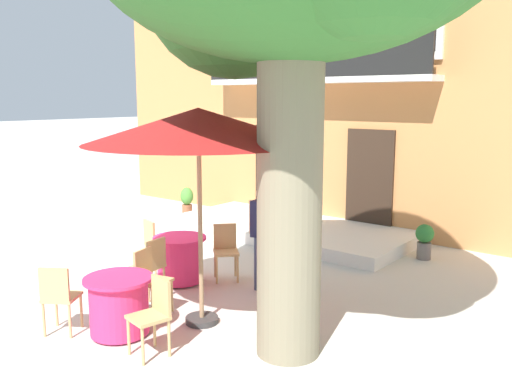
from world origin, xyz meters
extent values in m
plane|color=beige|center=(0.00, 0.00, 0.00)|extent=(120.00, 120.00, 0.00)
cube|color=#CC844C|center=(0.83, 7.00, 3.75)|extent=(13.00, 4.00, 7.50)
cube|color=#332319|center=(-0.47, 4.97, 1.15)|extent=(1.10, 0.08, 2.30)
cube|color=#332319|center=(2.13, 4.97, 1.15)|extent=(1.10, 0.08, 2.30)
cube|color=silver|center=(-1.37, 4.96, 4.65)|extent=(1.10, 0.08, 1.90)
cube|color=black|center=(-1.37, 4.93, 4.65)|extent=(0.84, 0.04, 1.60)
cube|color=silver|center=(0.83, 4.96, 4.65)|extent=(1.10, 0.08, 1.90)
cube|color=black|center=(0.83, 4.93, 4.65)|extent=(0.84, 0.04, 1.60)
cube|color=silver|center=(3.03, 4.96, 4.65)|extent=(1.10, 0.08, 1.90)
cube|color=black|center=(3.03, 4.93, 4.65)|extent=(0.84, 0.04, 1.60)
cube|color=silver|center=(0.83, 4.67, 3.34)|extent=(5.60, 0.65, 0.12)
cube|color=black|center=(0.83, 4.38, 3.85)|extent=(5.60, 0.06, 0.90)
cylinder|color=#B2B2B7|center=(-0.37, 4.50, 4.75)|extent=(0.04, 0.95, 1.33)
cube|color=red|center=(-0.37, 4.05, 5.05)|extent=(0.60, 0.29, 0.38)
cylinder|color=#B2B2B7|center=(2.03, 4.50, 4.75)|extent=(0.04, 0.95, 1.33)
cylinder|color=#995638|center=(-1.47, 4.70, 3.52)|extent=(0.32, 0.32, 0.23)
ellipsoid|color=#2D7533|center=(-1.47, 4.70, 3.81)|extent=(0.41, 0.41, 0.35)
cylinder|color=#47423D|center=(0.83, 4.70, 3.53)|extent=(0.30, 0.30, 0.27)
ellipsoid|color=#38843D|center=(0.83, 4.70, 3.88)|extent=(0.39, 0.39, 0.43)
cylinder|color=#995638|center=(3.13, 4.70, 3.52)|extent=(0.25, 0.25, 0.24)
ellipsoid|color=#38843D|center=(3.13, 4.70, 3.83)|extent=(0.32, 0.32, 0.38)
cube|color=silver|center=(0.83, 3.80, 0.12)|extent=(5.30, 2.41, 0.25)
cylinder|color=#7F755B|center=(4.04, -0.76, 1.72)|extent=(0.74, 0.74, 3.45)
cylinder|color=#E52D66|center=(2.09, -1.69, 0.37)|extent=(0.74, 0.74, 0.68)
cylinder|color=#E52D66|center=(2.09, -1.69, 0.74)|extent=(0.86, 0.86, 0.04)
cylinder|color=#2D2823|center=(2.09, -1.69, 0.01)|extent=(0.44, 0.44, 0.03)
cylinder|color=tan|center=(2.04, -0.76, 0.23)|extent=(0.04, 0.04, 0.45)
cylinder|color=tan|center=(2.12, -1.09, 0.23)|extent=(0.04, 0.04, 0.45)
cylinder|color=tan|center=(1.71, -0.84, 0.23)|extent=(0.04, 0.04, 0.45)
cylinder|color=tan|center=(1.79, -1.17, 0.23)|extent=(0.04, 0.04, 0.45)
cube|color=tan|center=(1.92, -0.97, 0.47)|extent=(0.48, 0.48, 0.04)
cube|color=tan|center=(1.74, -1.01, 0.70)|extent=(0.13, 0.38, 0.42)
cylinder|color=tan|center=(1.23, -2.05, 0.23)|extent=(0.04, 0.04, 0.45)
cylinder|color=tan|center=(1.51, -1.87, 0.23)|extent=(0.04, 0.04, 0.45)
cylinder|color=tan|center=(1.41, -2.34, 0.23)|extent=(0.04, 0.04, 0.45)
cylinder|color=tan|center=(1.70, -2.15, 0.23)|extent=(0.04, 0.04, 0.45)
cube|color=tan|center=(1.46, -2.10, 0.47)|extent=(0.55, 0.55, 0.04)
cube|color=tan|center=(1.56, -2.25, 0.70)|extent=(0.34, 0.24, 0.42)
cylinder|color=tan|center=(2.96, -2.04, 0.23)|extent=(0.04, 0.04, 0.45)
cylinder|color=tan|center=(2.63, -1.98, 0.23)|extent=(0.04, 0.04, 0.45)
cylinder|color=tan|center=(3.03, -1.71, 0.23)|extent=(0.04, 0.04, 0.45)
cylinder|color=tan|center=(2.69, -1.64, 0.23)|extent=(0.04, 0.04, 0.45)
cube|color=tan|center=(2.83, -1.84, 0.47)|extent=(0.47, 0.47, 0.04)
cube|color=tan|center=(2.86, -1.67, 0.70)|extent=(0.38, 0.11, 0.42)
cylinder|color=#E52D66|center=(1.23, 0.17, 0.37)|extent=(0.74, 0.74, 0.68)
cylinder|color=#E52D66|center=(1.23, 0.17, 0.74)|extent=(0.86, 0.86, 0.04)
cylinder|color=#2D2823|center=(1.23, 0.17, 0.01)|extent=(0.44, 0.44, 0.03)
cylinder|color=tan|center=(1.17, -0.77, 0.23)|extent=(0.04, 0.04, 0.45)
cylinder|color=tan|center=(1.13, -0.43, 0.23)|extent=(0.04, 0.04, 0.45)
cylinder|color=tan|center=(1.51, -0.73, 0.23)|extent=(0.04, 0.04, 0.45)
cylinder|color=tan|center=(1.47, -0.39, 0.23)|extent=(0.04, 0.04, 0.45)
cube|color=tan|center=(1.32, -0.58, 0.47)|extent=(0.44, 0.44, 0.04)
cube|color=tan|center=(1.50, -0.56, 0.70)|extent=(0.08, 0.38, 0.42)
cylinder|color=tan|center=(1.98, 0.73, 0.23)|extent=(0.04, 0.04, 0.45)
cylinder|color=tan|center=(1.75, 0.48, 0.23)|extent=(0.04, 0.04, 0.45)
cylinder|color=tan|center=(1.73, 0.96, 0.23)|extent=(0.04, 0.04, 0.45)
cylinder|color=tan|center=(1.50, 0.71, 0.23)|extent=(0.04, 0.04, 0.45)
cube|color=tan|center=(1.74, 0.72, 0.47)|extent=(0.57, 0.57, 0.04)
cube|color=tan|center=(1.61, 0.84, 0.70)|extent=(0.29, 0.31, 0.42)
cylinder|color=tan|center=(0.39, 0.58, 0.23)|extent=(0.04, 0.04, 0.45)
cylinder|color=tan|center=(0.72, 0.49, 0.23)|extent=(0.04, 0.04, 0.45)
cylinder|color=tan|center=(0.30, 0.25, 0.23)|extent=(0.04, 0.04, 0.45)
cylinder|color=tan|center=(0.63, 0.16, 0.23)|extent=(0.04, 0.04, 0.45)
cube|color=tan|center=(0.51, 0.37, 0.47)|extent=(0.49, 0.49, 0.04)
cube|color=tan|center=(0.46, 0.19, 0.70)|extent=(0.38, 0.14, 0.42)
cylinder|color=#997A56|center=(2.64, -0.78, 1.27)|extent=(0.06, 0.06, 2.55)
cylinder|color=#333333|center=(2.64, -0.78, 0.04)|extent=(0.44, 0.44, 0.08)
cone|color=#B21E1E|center=(2.64, -0.78, 2.62)|extent=(2.90, 2.90, 0.45)
cylinder|color=#995638|center=(-2.17, 3.62, 0.17)|extent=(0.25, 0.25, 0.33)
ellipsoid|color=#4C8E38|center=(-2.17, 3.62, 0.55)|extent=(0.32, 0.32, 0.44)
cylinder|color=slate|center=(3.83, 3.90, 0.16)|extent=(0.26, 0.26, 0.32)
ellipsoid|color=#2D7533|center=(3.83, 3.90, 0.49)|extent=(0.34, 0.34, 0.34)
cylinder|color=#384260|center=(2.44, 0.70, 0.43)|extent=(0.14, 0.14, 0.87)
cylinder|color=#384260|center=(2.62, 0.70, 0.43)|extent=(0.14, 0.14, 0.87)
cube|color=#1E2347|center=(2.53, 0.70, 1.15)|extent=(0.38, 0.28, 0.56)
sphere|color=tan|center=(2.53, 0.70, 1.55)|extent=(0.22, 0.22, 0.22)
cylinder|color=tan|center=(2.31, 0.70, 1.15)|extent=(0.09, 0.09, 0.52)
cylinder|color=tan|center=(2.75, 0.70, 1.15)|extent=(0.09, 0.09, 0.52)
camera|label=1|loc=(7.52, -5.69, 2.98)|focal=38.20mm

